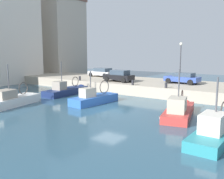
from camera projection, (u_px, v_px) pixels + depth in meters
water_surface at (109, 110)px, 21.62m from camera, size 80.00×80.00×0.00m
quay_wall at (164, 87)px, 30.85m from camera, size 9.00×56.00×1.20m
fishing_boat_navy at (68, 93)px, 29.68m from camera, size 6.95×2.30×4.68m
fishing_boat_white at (14, 104)px, 23.38m from camera, size 6.89×2.95×4.65m
fishing_boat_teal at (216, 135)px, 14.54m from camera, size 6.67×2.02×4.33m
fishing_boat_blue at (97, 102)px, 24.54m from camera, size 6.08×2.35×3.91m
fishing_boat_red at (179, 113)px, 19.84m from camera, size 7.12×3.27×4.51m
parked_car_silver at (102, 72)px, 37.82m from camera, size 2.38×4.34×1.31m
parked_car_blue at (183, 78)px, 29.70m from camera, size 2.22×3.99×1.29m
parked_car_black at (119, 76)px, 31.63m from camera, size 2.00×3.87×1.45m
mooring_bollard_south at (166, 85)px, 26.22m from camera, size 0.28×0.28×0.55m
mooring_bollard_mid at (133, 83)px, 28.49m from camera, size 0.28×0.28×0.55m
mooring_bollard_north at (80, 78)px, 33.02m from camera, size 0.28×0.28×0.55m
quay_streetlamp at (181, 56)px, 30.70m from camera, size 0.36×0.36×4.83m
waterfront_building_east_mid at (58, 39)px, 48.54m from camera, size 7.92×8.35×14.79m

